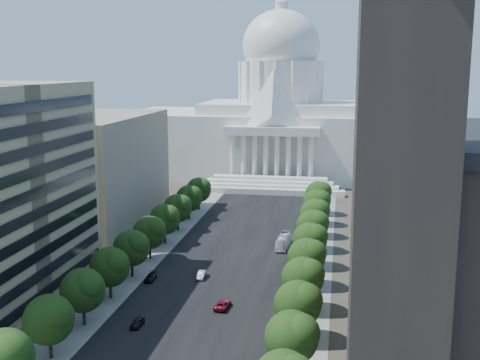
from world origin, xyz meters
The scene contains 34 objects.
road_asphalt centered at (0.00, 90.00, 0.00)m, with size 30.00×260.00×0.01m, color black.
sidewalk_left centered at (-19.00, 90.00, 0.00)m, with size 8.00×260.00×0.02m, color gray.
sidewalk_right centered at (19.00, 90.00, 0.00)m, with size 8.00×260.00×0.02m, color gray.
capitol centered at (0.00, 184.89, 20.01)m, with size 120.00×56.00×73.00m.
office_block_left_far centered at (-48.00, 100.00, 15.00)m, with size 38.00×52.00×30.00m, color gray.
tree_l_a centered at (-17.66, 11.81, 6.45)m, with size 7.79×7.60×9.97m.
tree_l_b centered at (-17.66, 23.81, 6.45)m, with size 7.79×7.60×9.97m.
tree_l_c centered at (-17.66, 35.81, 6.45)m, with size 7.79×7.60×9.97m.
tree_l_d centered at (-17.66, 47.81, 6.45)m, with size 7.79×7.60×9.97m.
tree_l_e centered at (-17.66, 59.81, 6.45)m, with size 7.79×7.60×9.97m.
tree_l_f centered at (-17.66, 71.81, 6.45)m, with size 7.79×7.60×9.97m.
tree_l_g centered at (-17.66, 83.81, 6.45)m, with size 7.79×7.60×9.97m.
tree_l_h centered at (-17.66, 95.81, 6.45)m, with size 7.79×7.60×9.97m.
tree_l_i centered at (-17.66, 107.81, 6.45)m, with size 7.79×7.60×9.97m.
tree_l_j centered at (-17.66, 119.81, 6.45)m, with size 7.79×7.60×9.97m.
tree_r_b centered at (18.34, 23.81, 6.45)m, with size 7.79×7.60×9.97m.
tree_r_c centered at (18.34, 35.81, 6.45)m, with size 7.79×7.60×9.97m.
tree_r_d centered at (18.34, 47.81, 6.45)m, with size 7.79×7.60×9.97m.
tree_r_e centered at (18.34, 59.81, 6.45)m, with size 7.79×7.60×9.97m.
tree_r_f centered at (18.34, 71.81, 6.45)m, with size 7.79×7.60×9.97m.
tree_r_g centered at (18.34, 83.81, 6.45)m, with size 7.79×7.60×9.97m.
tree_r_h centered at (18.34, 95.81, 6.45)m, with size 7.79×7.60×9.97m.
tree_r_i centered at (18.34, 107.81, 6.45)m, with size 7.79×7.60×9.97m.
tree_r_j centered at (18.34, 119.81, 6.45)m, with size 7.79×7.60×9.97m.
streetlight_b centered at (19.90, 35.00, 5.82)m, with size 2.61×0.44×9.00m.
streetlight_c centered at (19.90, 60.00, 5.82)m, with size 2.61×0.44×9.00m.
streetlight_d centered at (19.90, 85.00, 5.82)m, with size 2.61×0.44×9.00m.
streetlight_e centered at (19.90, 110.00, 5.82)m, with size 2.61×0.44×9.00m.
streetlight_f centered at (19.90, 135.00, 5.82)m, with size 2.61×0.44×9.00m.
car_dark_a centered at (-8.87, 36.72, 0.65)m, with size 1.54×3.84×1.31m, color black.
car_silver centered at (-3.57, 61.50, 0.73)m, with size 1.55×4.43×1.46m, color #989A9F.
car_red centered at (3.79, 46.66, 0.69)m, with size 2.28×4.95×1.38m, color maroon.
car_dark_b centered at (-13.50, 58.38, 0.66)m, with size 1.85×4.54×1.32m, color black.
city_bus centered at (11.27, 85.76, 1.52)m, with size 2.55×10.91×3.04m, color silver.
Camera 1 is at (23.75, -53.81, 43.16)m, focal length 45.00 mm.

